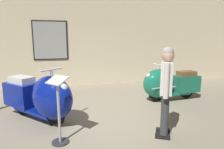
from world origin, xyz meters
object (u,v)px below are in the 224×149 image
(scooter_0, at_px, (42,97))
(visitor_0, at_px, (166,86))
(scooter_1, at_px, (167,84))
(info_stanchion, at_px, (59,116))

(scooter_0, xyz_separation_m, visitor_0, (2.12, -1.16, 0.38))
(scooter_1, distance_m, visitor_0, 2.14)
(scooter_0, height_order, scooter_1, scooter_0)
(info_stanchion, bearing_deg, scooter_0, 109.79)
(scooter_0, bearing_deg, scooter_1, 58.55)
(scooter_0, height_order, info_stanchion, scooter_0)
(visitor_0, bearing_deg, info_stanchion, 24.10)
(scooter_1, bearing_deg, scooter_0, 6.78)
(scooter_0, xyz_separation_m, info_stanchion, (0.35, -0.97, -0.05))
(scooter_1, xyz_separation_m, visitor_0, (-1.07, -1.80, 0.43))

